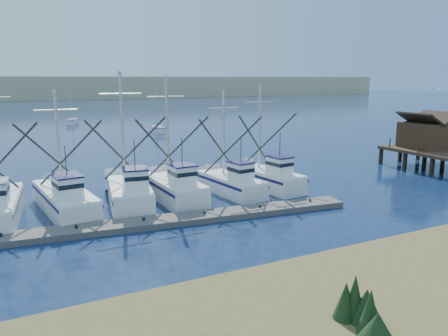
{
  "coord_description": "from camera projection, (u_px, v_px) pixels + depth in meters",
  "views": [
    {
      "loc": [
        -17.47,
        -19.02,
        9.05
      ],
      "look_at": [
        -3.95,
        8.0,
        2.86
      ],
      "focal_mm": 35.0,
      "sensor_mm": 36.0,
      "label": 1
    }
  ],
  "objects": [
    {
      "name": "floating_dock",
      "position": [
        144.0,
        223.0,
        27.23
      ],
      "size": [
        28.36,
        4.73,
        0.38
      ],
      "primitive_type": "cube",
      "rotation": [
        0.0,
        0.0,
        -0.1
      ],
      "color": "#5F5955",
      "rests_on": "ground"
    },
    {
      "name": "sailboat_near",
      "position": [
        157.0,
        129.0,
        75.0
      ],
      "size": [
        2.44,
        5.71,
        8.1
      ],
      "rotation": [
        0.0,
        0.0,
        -0.13
      ],
      "color": "white",
      "rests_on": "ground"
    },
    {
      "name": "trawler_fleet",
      "position": [
        122.0,
        194.0,
        31.16
      ],
      "size": [
        27.76,
        8.82,
        9.59
      ],
      "color": "white",
      "rests_on": "ground"
    },
    {
      "name": "dune_ridge",
      "position": [
        43.0,
        87.0,
        209.09
      ],
      "size": [
        360.0,
        60.0,
        10.0
      ],
      "primitive_type": "cube",
      "color": "tan",
      "rests_on": "ground"
    },
    {
      "name": "sailboat_far",
      "position": [
        72.0,
        122.0,
        88.62
      ],
      "size": [
        3.21,
        6.06,
        8.1
      ],
      "rotation": [
        0.0,
        0.0,
        -0.29
      ],
      "color": "white",
      "rests_on": "ground"
    },
    {
      "name": "ground",
      "position": [
        343.0,
        233.0,
        26.14
      ],
      "size": [
        500.0,
        500.0,
        0.0
      ],
      "primitive_type": "plane",
      "color": "#0D1D3D",
      "rests_on": "ground"
    },
    {
      "name": "flying_gull",
      "position": [
        438.0,
        89.0,
        40.55
      ],
      "size": [
        1.14,
        0.21,
        0.21
      ],
      "color": "white",
      "rests_on": "ground"
    }
  ]
}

